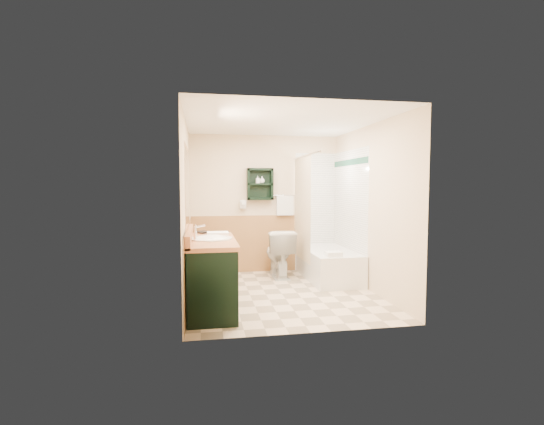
{
  "coord_description": "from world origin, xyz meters",
  "views": [
    {
      "loc": [
        -1.1,
        -5.36,
        1.53
      ],
      "look_at": [
        -0.1,
        0.2,
        1.14
      ],
      "focal_mm": 26.0,
      "sensor_mm": 36.0,
      "label": 1
    }
  ],
  "objects_px": {
    "wall_shelf": "(260,184)",
    "bathtub": "(328,264)",
    "toilet": "(279,253)",
    "soap_bottle_b": "(262,181)",
    "vanity": "(211,275)",
    "hair_dryer": "(243,204)",
    "vanity_book": "(197,225)",
    "soap_bottle_a": "(258,182)"
  },
  "relations": [
    {
      "from": "vanity",
      "to": "vanity_book",
      "type": "height_order",
      "value": "vanity_book"
    },
    {
      "from": "vanity",
      "to": "toilet",
      "type": "bearing_deg",
      "value": 53.86
    },
    {
      "from": "bathtub",
      "to": "toilet",
      "type": "relative_size",
      "value": 1.88
    },
    {
      "from": "vanity",
      "to": "toilet",
      "type": "distance_m",
      "value": 1.96
    },
    {
      "from": "toilet",
      "to": "vanity",
      "type": "bearing_deg",
      "value": 53.03
    },
    {
      "from": "vanity_book",
      "to": "wall_shelf",
      "type": "bearing_deg",
      "value": 20.31
    },
    {
      "from": "bathtub",
      "to": "vanity_book",
      "type": "xyz_separation_m",
      "value": [
        -2.08,
        -0.65,
        0.74
      ]
    },
    {
      "from": "toilet",
      "to": "vanity_book",
      "type": "relative_size",
      "value": 3.62
    },
    {
      "from": "wall_shelf",
      "to": "bathtub",
      "type": "xyz_separation_m",
      "value": [
        1.03,
        -0.67,
        -1.31
      ]
    },
    {
      "from": "vanity_book",
      "to": "soap_bottle_a",
      "type": "relative_size",
      "value": 1.71
    },
    {
      "from": "toilet",
      "to": "soap_bottle_b",
      "type": "xyz_separation_m",
      "value": [
        -0.23,
        0.35,
        1.22
      ]
    },
    {
      "from": "wall_shelf",
      "to": "vanity_book",
      "type": "distance_m",
      "value": 1.78
    },
    {
      "from": "bathtub",
      "to": "toilet",
      "type": "height_order",
      "value": "toilet"
    },
    {
      "from": "vanity_book",
      "to": "soap_bottle_b",
      "type": "xyz_separation_m",
      "value": [
        1.09,
        1.31,
        0.63
      ]
    },
    {
      "from": "bathtub",
      "to": "soap_bottle_b",
      "type": "height_order",
      "value": "soap_bottle_b"
    },
    {
      "from": "vanity",
      "to": "soap_bottle_b",
      "type": "bearing_deg",
      "value": 64.4
    },
    {
      "from": "vanity",
      "to": "toilet",
      "type": "relative_size",
      "value": 1.73
    },
    {
      "from": "bathtub",
      "to": "soap_bottle_a",
      "type": "relative_size",
      "value": 11.63
    },
    {
      "from": "wall_shelf",
      "to": "soap_bottle_a",
      "type": "height_order",
      "value": "wall_shelf"
    },
    {
      "from": "bathtub",
      "to": "vanity",
      "type": "bearing_deg",
      "value": -146.43
    },
    {
      "from": "vanity",
      "to": "hair_dryer",
      "type": "bearing_deg",
      "value": 73.17
    },
    {
      "from": "vanity",
      "to": "soap_bottle_a",
      "type": "bearing_deg",
      "value": 66.27
    },
    {
      "from": "vanity_book",
      "to": "soap_bottle_b",
      "type": "relative_size",
      "value": 1.83
    },
    {
      "from": "hair_dryer",
      "to": "soap_bottle_a",
      "type": "relative_size",
      "value": 1.86
    },
    {
      "from": "wall_shelf",
      "to": "vanity_book",
      "type": "relative_size",
      "value": 2.49
    },
    {
      "from": "vanity",
      "to": "bathtub",
      "type": "xyz_separation_m",
      "value": [
        1.92,
        1.27,
        -0.2
      ]
    },
    {
      "from": "vanity",
      "to": "bathtub",
      "type": "bearing_deg",
      "value": 33.57
    },
    {
      "from": "vanity",
      "to": "soap_bottle_a",
      "type": "xyz_separation_m",
      "value": [
        0.85,
        1.94,
        1.16
      ]
    },
    {
      "from": "bathtub",
      "to": "soap_bottle_b",
      "type": "bearing_deg",
      "value": 146.23
    },
    {
      "from": "toilet",
      "to": "soap_bottle_b",
      "type": "relative_size",
      "value": 6.64
    },
    {
      "from": "soap_bottle_a",
      "to": "toilet",
      "type": "bearing_deg",
      "value": -49.36
    },
    {
      "from": "wall_shelf",
      "to": "toilet",
      "type": "relative_size",
      "value": 0.69
    },
    {
      "from": "hair_dryer",
      "to": "vanity",
      "type": "bearing_deg",
      "value": -106.83
    },
    {
      "from": "toilet",
      "to": "soap_bottle_b",
      "type": "height_order",
      "value": "soap_bottle_b"
    },
    {
      "from": "wall_shelf",
      "to": "vanity",
      "type": "bearing_deg",
      "value": -114.74
    },
    {
      "from": "bathtub",
      "to": "vanity_book",
      "type": "relative_size",
      "value": 6.8
    },
    {
      "from": "wall_shelf",
      "to": "bathtub",
      "type": "height_order",
      "value": "wall_shelf"
    },
    {
      "from": "bathtub",
      "to": "soap_bottle_b",
      "type": "xyz_separation_m",
      "value": [
        -0.99,
        0.66,
        1.37
      ]
    },
    {
      "from": "toilet",
      "to": "soap_bottle_b",
      "type": "bearing_deg",
      "value": -58.08
    },
    {
      "from": "wall_shelf",
      "to": "soap_bottle_b",
      "type": "relative_size",
      "value": 4.57
    },
    {
      "from": "bathtub",
      "to": "toilet",
      "type": "distance_m",
      "value": 0.84
    },
    {
      "from": "hair_dryer",
      "to": "bathtub",
      "type": "xyz_separation_m",
      "value": [
        1.33,
        -0.69,
        -0.96
      ]
    }
  ]
}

